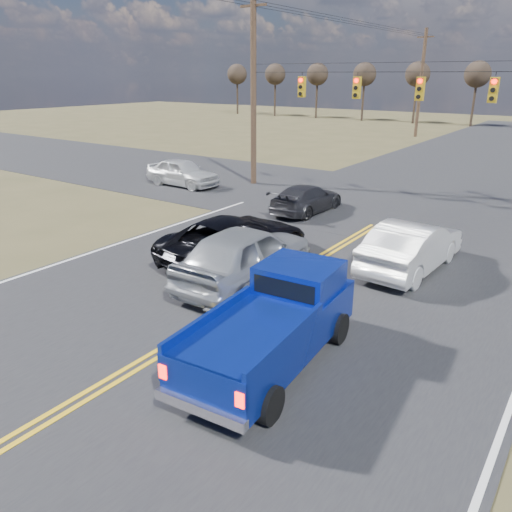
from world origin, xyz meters
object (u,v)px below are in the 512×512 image
Objects in this scene: cross_car_west at (182,172)px; silver_suv at (245,254)px; dgrey_car_queue at (307,199)px; white_car_queue at (412,246)px; pickup_truck at (275,323)px; black_suv at (235,239)px.

silver_suv is at bearing -128.48° from cross_car_west.
cross_car_west is (-11.09, 9.14, -0.14)m from silver_suv.
silver_suv is 8.59m from dgrey_car_queue.
white_car_queue reaches higher than dgrey_car_queue.
pickup_truck is 6.40m from black_suv.
pickup_truck is 18.80m from cross_car_west.
pickup_truck is at bearing 141.74° from black_suv.
black_suv is at bearing -127.81° from cross_car_west.
pickup_truck is 4.45m from silver_suv.
black_suv is at bearing 29.64° from white_car_queue.
black_suv is 6.94m from dgrey_car_queue.
silver_suv is (-3.11, 3.18, -0.03)m from pickup_truck.
black_suv reaches higher than dgrey_car_queue.
silver_suv is 5.34m from white_car_queue.
dgrey_car_queue is at bearing 111.95° from pickup_truck.
black_suv is at bearing -46.29° from silver_suv.
pickup_truck is 7.08m from white_car_queue.
pickup_truck is 0.95× the size of black_suv.
dgrey_car_queue is 0.97× the size of cross_car_west.
black_suv is 1.24× the size of cross_car_west.
pickup_truck reaches higher than black_suv.
cross_car_west is at bearing -42.02° from silver_suv.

